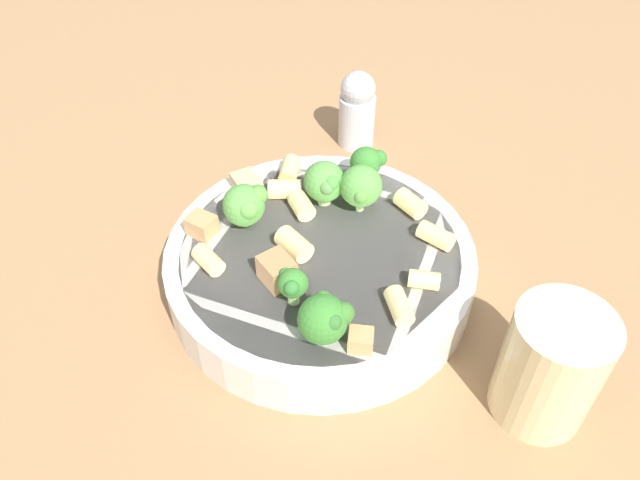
% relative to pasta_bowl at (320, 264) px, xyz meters
% --- Properties ---
extents(ground_plane, '(2.00, 2.00, 0.00)m').
position_rel_pasta_bowl_xyz_m(ground_plane, '(0.00, 0.00, -0.02)').
color(ground_plane, '#936D47').
extents(pasta_bowl, '(0.25, 0.25, 0.04)m').
position_rel_pasta_bowl_xyz_m(pasta_bowl, '(0.00, 0.00, 0.00)').
color(pasta_bowl, silver).
rests_on(pasta_bowl, ground_plane).
extents(broccoli_floret_0, '(0.04, 0.04, 0.04)m').
position_rel_pasta_bowl_xyz_m(broccoli_floret_0, '(0.06, 0.01, 0.04)').
color(broccoli_floret_0, '#9EC175').
rests_on(broccoli_floret_0, pasta_bowl).
extents(broccoli_floret_1, '(0.04, 0.04, 0.04)m').
position_rel_pasta_bowl_xyz_m(broccoli_floret_1, '(0.04, 0.04, 0.04)').
color(broccoli_floret_1, '#9EC175').
rests_on(broccoli_floret_1, pasta_bowl).
extents(broccoli_floret_2, '(0.04, 0.04, 0.04)m').
position_rel_pasta_bowl_xyz_m(broccoli_floret_2, '(-0.06, -0.06, 0.04)').
color(broccoli_floret_2, '#9EC175').
rests_on(broccoli_floret_2, pasta_bowl).
extents(broccoli_floret_3, '(0.02, 0.03, 0.03)m').
position_rel_pasta_bowl_xyz_m(broccoli_floret_3, '(-0.05, -0.02, 0.04)').
color(broccoli_floret_3, '#84AD60').
rests_on(broccoli_floret_3, pasta_bowl).
extents(broccoli_floret_4, '(0.03, 0.03, 0.03)m').
position_rel_pasta_bowl_xyz_m(broccoli_floret_4, '(0.09, 0.03, 0.04)').
color(broccoli_floret_4, '#93B766').
rests_on(broccoli_floret_4, pasta_bowl).
extents(broccoli_floret_5, '(0.04, 0.04, 0.04)m').
position_rel_pasta_bowl_xyz_m(broccoli_floret_5, '(-0.02, 0.06, 0.04)').
color(broccoli_floret_5, '#9EC175').
rests_on(broccoli_floret_5, pasta_bowl).
extents(rigatoni_0, '(0.02, 0.03, 0.02)m').
position_rel_pasta_bowl_xyz_m(rigatoni_0, '(0.02, 0.04, 0.03)').
color(rigatoni_0, '#E0C67F').
rests_on(rigatoni_0, pasta_bowl).
extents(rigatoni_1, '(0.02, 0.03, 0.02)m').
position_rel_pasta_bowl_xyz_m(rigatoni_1, '(0.07, -0.06, 0.03)').
color(rigatoni_1, '#E0C67F').
rests_on(rigatoni_1, pasta_bowl).
extents(rigatoni_2, '(0.02, 0.03, 0.02)m').
position_rel_pasta_bowl_xyz_m(rigatoni_2, '(0.09, -0.02, 0.03)').
color(rigatoni_2, '#E0C67F').
rests_on(rigatoni_2, pasta_bowl).
extents(rigatoni_3, '(0.03, 0.03, 0.02)m').
position_rel_pasta_bowl_xyz_m(rigatoni_3, '(0.03, 0.07, 0.03)').
color(rigatoni_3, '#E0C67F').
rests_on(rigatoni_3, pasta_bowl).
extents(rigatoni_4, '(0.03, 0.03, 0.02)m').
position_rel_pasta_bowl_xyz_m(rigatoni_4, '(0.05, 0.08, 0.03)').
color(rigatoni_4, '#E0C67F').
rests_on(rigatoni_4, pasta_bowl).
extents(rigatoni_5, '(0.03, 0.03, 0.01)m').
position_rel_pasta_bowl_xyz_m(rigatoni_5, '(-0.01, -0.09, 0.02)').
color(rigatoni_5, '#E0C67F').
rests_on(rigatoni_5, pasta_bowl).
extents(rigatoni_6, '(0.02, 0.03, 0.01)m').
position_rel_pasta_bowl_xyz_m(rigatoni_6, '(0.03, -0.08, 0.02)').
color(rigatoni_6, '#E0C67F').
rests_on(rigatoni_6, pasta_bowl).
extents(rigatoni_7, '(0.02, 0.03, 0.02)m').
position_rel_pasta_bowl_xyz_m(rigatoni_7, '(-0.02, 0.01, 0.03)').
color(rigatoni_7, '#E0C67F').
rests_on(rigatoni_7, pasta_bowl).
extents(rigatoni_8, '(0.02, 0.03, 0.01)m').
position_rel_pasta_bowl_xyz_m(rigatoni_8, '(-0.07, 0.05, 0.02)').
color(rigatoni_8, '#E0C67F').
rests_on(rigatoni_8, pasta_bowl).
extents(chicken_chunk_0, '(0.02, 0.02, 0.01)m').
position_rel_pasta_bowl_xyz_m(chicken_chunk_0, '(-0.05, -0.09, 0.02)').
color(chicken_chunk_0, tan).
rests_on(chicken_chunk_0, pasta_bowl).
extents(chicken_chunk_1, '(0.02, 0.03, 0.02)m').
position_rel_pasta_bowl_xyz_m(chicken_chunk_1, '(-0.05, 0.08, 0.03)').
color(chicken_chunk_1, tan).
rests_on(chicken_chunk_1, pasta_bowl).
extents(chicken_chunk_2, '(0.03, 0.03, 0.02)m').
position_rel_pasta_bowl_xyz_m(chicken_chunk_2, '(0.01, 0.10, 0.03)').
color(chicken_chunk_2, tan).
rests_on(chicken_chunk_2, pasta_bowl).
extents(chicken_chunk_3, '(0.03, 0.03, 0.02)m').
position_rel_pasta_bowl_xyz_m(chicken_chunk_3, '(-0.05, 0.00, 0.03)').
color(chicken_chunk_3, '#A87A4C').
rests_on(chicken_chunk_3, pasta_bowl).
extents(drinking_glass, '(0.07, 0.07, 0.09)m').
position_rel_pasta_bowl_xyz_m(drinking_glass, '(0.02, -0.19, 0.02)').
color(drinking_glass, beige).
rests_on(drinking_glass, ground_plane).
extents(pepper_shaker, '(0.04, 0.04, 0.08)m').
position_rel_pasta_bowl_xyz_m(pepper_shaker, '(0.17, 0.11, 0.02)').
color(pepper_shaker, silver).
rests_on(pepper_shaker, ground_plane).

